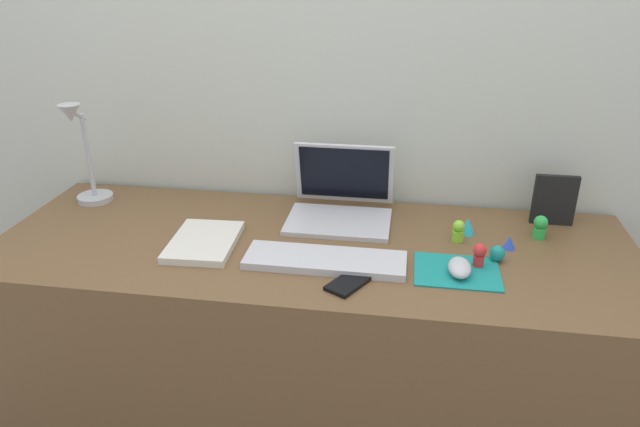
# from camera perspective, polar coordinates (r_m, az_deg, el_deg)

# --- Properties ---
(back_wall) EXTENTS (2.95, 0.05, 1.46)m
(back_wall) POSITION_cam_1_polar(r_m,az_deg,el_deg) (1.93, 1.01, 1.72)
(back_wall) COLOR beige
(back_wall) RESTS_ON ground_plane
(desk) EXTENTS (1.75, 0.64, 0.74)m
(desk) POSITION_cam_1_polar(r_m,az_deg,el_deg) (1.80, -0.73, -13.43)
(desk) COLOR brown
(desk) RESTS_ON ground_plane
(laptop) EXTENTS (0.30, 0.26, 0.21)m
(laptop) POSITION_cam_1_polar(r_m,az_deg,el_deg) (1.74, 2.07, 1.36)
(laptop) COLOR silver
(laptop) RESTS_ON desk
(keyboard) EXTENTS (0.41, 0.13, 0.02)m
(keyboard) POSITION_cam_1_polar(r_m,az_deg,el_deg) (1.49, 0.51, -4.58)
(keyboard) COLOR silver
(keyboard) RESTS_ON desk
(mousepad) EXTENTS (0.21, 0.17, 0.00)m
(mousepad) POSITION_cam_1_polar(r_m,az_deg,el_deg) (1.50, 13.19, -5.51)
(mousepad) COLOR teal
(mousepad) RESTS_ON desk
(mouse) EXTENTS (0.06, 0.10, 0.03)m
(mouse) POSITION_cam_1_polar(r_m,az_deg,el_deg) (1.48, 13.45, -5.15)
(mouse) COLOR silver
(mouse) RESTS_ON mousepad
(cell_phone) EXTENTS (0.12, 0.14, 0.01)m
(cell_phone) POSITION_cam_1_polar(r_m,az_deg,el_deg) (1.41, 2.94, -6.68)
(cell_phone) COLOR black
(cell_phone) RESTS_ON desk
(desk_lamp) EXTENTS (0.11, 0.14, 0.32)m
(desk_lamp) POSITION_cam_1_polar(r_m,az_deg,el_deg) (1.93, -22.02, 5.14)
(desk_lamp) COLOR #B7B7BC
(desk_lamp) RESTS_ON desk
(notebook_pad) EXTENTS (0.18, 0.25, 0.02)m
(notebook_pad) POSITION_cam_1_polar(r_m,az_deg,el_deg) (1.62, -11.25, -2.72)
(notebook_pad) COLOR silver
(notebook_pad) RESTS_ON desk
(picture_frame) EXTENTS (0.12, 0.02, 0.15)m
(picture_frame) POSITION_cam_1_polar(r_m,az_deg,el_deg) (1.81, 21.87, 1.22)
(picture_frame) COLOR black
(picture_frame) RESTS_ON desk
(toy_figurine_teal) EXTENTS (0.04, 0.04, 0.04)m
(toy_figurine_teal) POSITION_cam_1_polar(r_m,az_deg,el_deg) (1.57, 16.90, -3.76)
(toy_figurine_teal) COLOR teal
(toy_figurine_teal) RESTS_ON desk
(toy_figurine_blue) EXTENTS (0.03, 0.03, 0.04)m
(toy_figurine_blue) POSITION_cam_1_polar(r_m,az_deg,el_deg) (1.64, 17.97, -2.71)
(toy_figurine_blue) COLOR blue
(toy_figurine_blue) RESTS_ON desk
(toy_figurine_red) EXTENTS (0.03, 0.03, 0.07)m
(toy_figurine_red) POSITION_cam_1_polar(r_m,az_deg,el_deg) (1.52, 15.26, -3.86)
(toy_figurine_red) COLOR red
(toy_figurine_red) RESTS_ON desk
(toy_figurine_lime) EXTENTS (0.03, 0.03, 0.06)m
(toy_figurine_lime) POSITION_cam_1_polar(r_m,az_deg,el_deg) (1.64, 13.33, -1.65)
(toy_figurine_lime) COLOR #8CDB33
(toy_figurine_lime) RESTS_ON desk
(toy_figurine_green) EXTENTS (0.04, 0.04, 0.07)m
(toy_figurine_green) POSITION_cam_1_polar(r_m,az_deg,el_deg) (1.72, 20.66, -1.21)
(toy_figurine_green) COLOR green
(toy_figurine_green) RESTS_ON desk
(toy_figurine_cyan) EXTENTS (0.04, 0.04, 0.05)m
(toy_figurine_cyan) POSITION_cam_1_polar(r_m,az_deg,el_deg) (1.69, 14.18, -1.19)
(toy_figurine_cyan) COLOR #28B7CC
(toy_figurine_cyan) RESTS_ON desk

